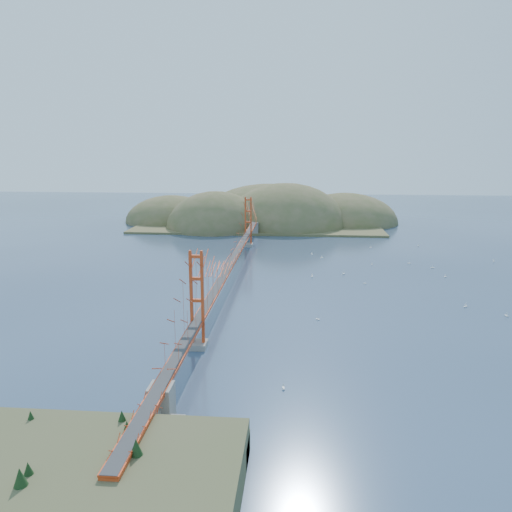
# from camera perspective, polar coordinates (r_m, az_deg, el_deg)

# --- Properties ---
(ground) EXTENTS (320.00, 320.00, 0.00)m
(ground) POSITION_cam_1_polar(r_m,az_deg,el_deg) (88.04, -2.80, -2.78)
(ground) COLOR #283851
(ground) RESTS_ON ground
(bridge) EXTENTS (2.20, 94.40, 12.00)m
(bridge) POSITION_cam_1_polar(r_m,az_deg,el_deg) (86.63, -2.84, 1.72)
(bridge) COLOR gray
(bridge) RESTS_ON ground
(approach_viaduct) EXTENTS (1.40, 12.00, 3.38)m
(approach_viaduct) POSITION_cam_1_polar(r_m,az_deg,el_deg) (39.97, -13.19, -19.06)
(approach_viaduct) COLOR #C23915
(approach_viaduct) RESTS_ON ground
(promontory) EXTENTS (9.00, 6.00, 0.24)m
(promontory) POSITION_cam_1_polar(r_m,az_deg,el_deg) (44.00, -11.59, -19.49)
(promontory) COLOR #59544C
(promontory) RESTS_ON ground
(fort) EXTENTS (3.70, 2.30, 1.75)m
(fort) POSITION_cam_1_polar(r_m,az_deg,el_deg) (44.18, -10.84, -18.48)
(fort) COLOR maroon
(fort) RESTS_ON ground
(far_headlands) EXTENTS (84.00, 58.00, 25.00)m
(far_headlands) POSITION_cam_1_polar(r_m,az_deg,el_deg) (154.69, 1.34, 3.91)
(far_headlands) COLOR brown
(far_headlands) RESTS_ON ground
(sailboat_13) EXTENTS (0.66, 0.66, 0.70)m
(sailboat_13) POSITION_cam_1_polar(r_m,az_deg,el_deg) (79.84, 22.82, -5.29)
(sailboat_13) COLOR white
(sailboat_13) RESTS_ON ground
(sailboat_15) EXTENTS (0.57, 0.61, 0.69)m
(sailboat_15) POSITION_cam_1_polar(r_m,az_deg,el_deg) (123.31, 18.06, 1.13)
(sailboat_15) COLOR white
(sailboat_15) RESTS_ON ground
(sailboat_1) EXTENTS (0.48, 0.52, 0.58)m
(sailboat_1) POSITION_cam_1_polar(r_m,az_deg,el_deg) (101.80, 13.12, -0.91)
(sailboat_1) COLOR white
(sailboat_1) RESTS_ON ground
(sailboat_3) EXTENTS (0.69, 0.69, 0.72)m
(sailboat_3) POSITION_cam_1_polar(r_m,az_deg,el_deg) (105.78, 7.54, -0.17)
(sailboat_3) COLOR white
(sailboat_3) RESTS_ON ground
(sailboat_0) EXTENTS (0.59, 0.65, 0.74)m
(sailboat_0) POSITION_cam_1_polar(r_m,az_deg,el_deg) (90.80, 6.44, -2.27)
(sailboat_0) COLOR white
(sailboat_0) RESTS_ON ground
(sailboat_17) EXTENTS (0.64, 0.53, 0.75)m
(sailboat_17) POSITION_cam_1_polar(r_m,az_deg,el_deg) (102.42, 19.52, -1.22)
(sailboat_17) COLOR white
(sailboat_17) RESTS_ON ground
(sailboat_2) EXTENTS (0.54, 0.52, 0.61)m
(sailboat_2) POSITION_cam_1_polar(r_m,az_deg,el_deg) (87.74, 12.35, -3.03)
(sailboat_2) COLOR white
(sailboat_2) RESTS_ON ground
(sailboat_8) EXTENTS (0.65, 0.56, 0.75)m
(sailboat_8) POSITION_cam_1_polar(r_m,az_deg,el_deg) (104.65, 17.10, -0.76)
(sailboat_8) COLOR white
(sailboat_8) RESTS_ON ground
(sailboat_16) EXTENTS (0.58, 0.58, 0.61)m
(sailboat_16) POSITION_cam_1_polar(r_m,az_deg,el_deg) (109.26, 6.39, 0.26)
(sailboat_16) COLOR white
(sailboat_16) RESTS_ON ground
(sailboat_5) EXTENTS (0.62, 0.65, 0.73)m
(sailboat_5) POSITION_cam_1_polar(r_m,az_deg,el_deg) (78.01, 26.71, -6.07)
(sailboat_5) COLOR white
(sailboat_5) RESTS_ON ground
(sailboat_4) EXTENTS (0.62, 0.62, 0.65)m
(sailboat_4) POSITION_cam_1_polar(r_m,az_deg,el_deg) (96.23, 20.82, -2.18)
(sailboat_4) COLOR white
(sailboat_4) RESTS_ON ground
(sailboat_9) EXTENTS (0.52, 0.60, 0.69)m
(sailboat_9) POSITION_cam_1_polar(r_m,az_deg,el_deg) (112.96, 25.52, -0.50)
(sailboat_9) COLOR white
(sailboat_9) RESTS_ON ground
(sailboat_10) EXTENTS (0.52, 0.59, 0.67)m
(sailboat_10) POSITION_cam_1_polar(r_m,az_deg,el_deg) (50.43, 3.17, -14.77)
(sailboat_10) COLOR white
(sailboat_10) RESTS_ON ground
(sailboat_14) EXTENTS (0.65, 0.65, 0.68)m
(sailboat_14) POSITION_cam_1_polar(r_m,az_deg,el_deg) (93.35, 9.98, -1.98)
(sailboat_14) COLOR white
(sailboat_14) RESTS_ON ground
(sailboat_6) EXTENTS (0.64, 0.64, 0.69)m
(sailboat_6) POSITION_cam_1_polar(r_m,az_deg,el_deg) (69.00, 7.07, -7.12)
(sailboat_6) COLOR white
(sailboat_6) RESTS_ON ground
(sailboat_7) EXTENTS (0.59, 0.56, 0.67)m
(sailboat_7) POSITION_cam_1_polar(r_m,az_deg,el_deg) (118.83, 12.98, 1.02)
(sailboat_7) COLOR white
(sailboat_7) RESTS_ON ground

